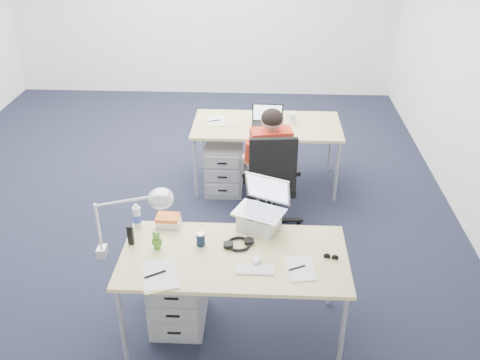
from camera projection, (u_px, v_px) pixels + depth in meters
The scene contains 24 objects.
floor at pixel (170, 204), 5.74m from camera, with size 7.00×7.00×0.00m, color black.
room at pixel (158, 45), 4.90m from camera, with size 6.02×7.02×2.80m.
desk_near at pixel (234, 260), 3.78m from camera, with size 1.60×0.80×0.73m.
desk_far at pixel (267, 128), 5.81m from camera, with size 1.60×0.80×0.73m.
office_chair at pixel (269, 201), 5.22m from camera, with size 0.73×0.73×1.06m.
seated_person at pixel (268, 163), 5.21m from camera, with size 0.44×0.70×1.23m.
drawer_pedestal_near at pixel (178, 293), 4.09m from camera, with size 0.40×0.50×0.55m, color #A1A3A6.
drawer_pedestal_far at pixel (224, 166), 5.90m from camera, with size 0.40×0.50×0.55m, color #A1A3A6.
silver_laptop at pixel (259, 206), 3.96m from camera, with size 0.36×0.28×0.38m, color silver, non-canonical shape.
wireless_keyboard at pixel (255, 269), 3.60m from camera, with size 0.26×0.11×0.01m, color white.
computer_mouse at pixel (257, 260), 3.68m from camera, with size 0.06×0.10×0.04m, color white.
headphones at pixel (239, 243), 3.85m from camera, with size 0.23×0.18×0.04m, color black, non-canonical shape.
can_koozie at pixel (201, 239), 3.83m from camera, with size 0.06×0.06×0.10m, color #121E38.
water_bottle at pixel (137, 216), 4.02m from camera, with size 0.06×0.06×0.20m, color silver.
bear_figurine at pixel (157, 240), 3.79m from camera, with size 0.07×0.06×0.14m, color #317A20, non-canonical shape.
book_stack at pixel (168, 221), 4.06m from camera, with size 0.18×0.14×0.08m, color silver.
cordless_phone at pixel (131, 235), 3.83m from camera, with size 0.04×0.03×0.15m, color black.
papers_left at pixel (158, 276), 3.55m from camera, with size 0.23×0.32×0.01m, color #F4E98D.
papers_right at pixel (299, 269), 3.61m from camera, with size 0.19×0.27×0.01m, color #F4E98D.
sunglasses at pixel (331, 257), 3.72m from camera, with size 0.11×0.05×0.02m, color black, non-canonical shape.
desk_lamp at pixel (123, 222), 3.60m from camera, with size 0.50×0.18×0.57m, color silver, non-canonical shape.
dark_laptop at pixel (267, 116), 5.66m from camera, with size 0.33×0.32×0.24m, color black, non-canonical shape.
far_cup at pixel (293, 118), 5.79m from camera, with size 0.08×0.08×0.11m, color white.
far_papers at pixel (216, 122), 5.84m from camera, with size 0.19×0.27×0.01m, color white.
Camera 1 is at (0.99, -4.84, 3.02)m, focal length 40.00 mm.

